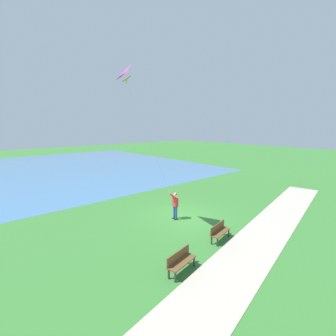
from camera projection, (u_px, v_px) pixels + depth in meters
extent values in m
plane|color=#33702D|center=(184.00, 217.00, 15.46)|extent=(120.00, 120.00, 0.00)
cube|color=teal|center=(30.00, 171.00, 31.10)|extent=(36.00, 44.00, 0.01)
cube|color=#ADA393|center=(239.00, 264.00, 10.21)|extent=(8.07, 31.91, 0.02)
cube|color=#232328|center=(176.00, 219.00, 15.06)|extent=(0.15, 0.26, 0.06)
cylinder|color=#2D4C8E|center=(176.00, 213.00, 15.00)|extent=(0.14, 0.14, 0.82)
cube|color=#232328|center=(174.00, 218.00, 15.27)|extent=(0.15, 0.26, 0.06)
cylinder|color=#2D4C8E|center=(174.00, 212.00, 15.20)|extent=(0.14, 0.14, 0.82)
cube|color=red|center=(175.00, 202.00, 14.98)|extent=(0.44, 0.29, 0.60)
sphere|color=beige|center=(175.00, 195.00, 14.90)|extent=(0.22, 0.22, 0.22)
ellipsoid|color=#4C3319|center=(176.00, 194.00, 14.90)|extent=(0.26, 0.26, 0.13)
cylinder|color=red|center=(173.00, 196.00, 14.71)|extent=(0.43, 0.48, 0.43)
cylinder|color=red|center=(172.00, 195.00, 14.86)|extent=(0.26, 0.56, 0.43)
sphere|color=beige|center=(170.00, 194.00, 14.69)|extent=(0.10, 0.10, 0.10)
pyramid|color=#E02D9E|center=(131.00, 73.00, 12.29)|extent=(1.73, 1.04, 0.70)
cone|color=yellow|center=(126.00, 81.00, 12.24)|extent=(0.25, 0.25, 0.22)
cylinder|color=black|center=(126.00, 79.00, 12.22)|extent=(1.49, 0.44, 0.02)
cylinder|color=silver|center=(150.00, 143.00, 13.47)|extent=(0.53, 2.63, 6.40)
cube|color=brown|center=(221.00, 232.00, 12.27)|extent=(0.70, 1.55, 0.05)
cube|color=brown|center=(217.00, 227.00, 12.35)|extent=(0.31, 1.48, 0.40)
cube|color=#2D2D33|center=(229.00, 233.00, 12.73)|extent=(0.07, 0.07, 0.45)
cube|color=#2D2D33|center=(223.00, 231.00, 12.92)|extent=(0.07, 0.07, 0.45)
cube|color=#2D2D33|center=(217.00, 242.00, 11.69)|extent=(0.07, 0.07, 0.45)
cube|color=#2D2D33|center=(212.00, 240.00, 11.89)|extent=(0.07, 0.07, 0.45)
cube|color=brown|center=(182.00, 262.00, 9.57)|extent=(0.70, 1.55, 0.05)
cube|color=brown|center=(178.00, 255.00, 9.65)|extent=(0.31, 1.48, 0.40)
cube|color=#2D2D33|center=(194.00, 261.00, 10.03)|extent=(0.07, 0.07, 0.45)
cube|color=#2D2D33|center=(188.00, 259.00, 10.22)|extent=(0.07, 0.07, 0.45)
cube|color=#2D2D33|center=(175.00, 277.00, 8.99)|extent=(0.07, 0.07, 0.45)
cube|color=#2D2D33|center=(169.00, 274.00, 9.19)|extent=(0.07, 0.07, 0.45)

